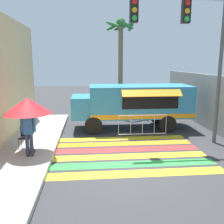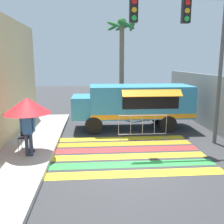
{
  "view_description": "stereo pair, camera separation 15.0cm",
  "coord_description": "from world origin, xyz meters",
  "px_view_note": "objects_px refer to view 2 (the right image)",
  "views": [
    {
      "loc": [
        -1.3,
        -8.19,
        3.57
      ],
      "look_at": [
        -0.25,
        3.09,
        1.29
      ],
      "focal_mm": 40.0,
      "sensor_mm": 36.0,
      "label": 1
    },
    {
      "loc": [
        -1.15,
        -8.2,
        3.57
      ],
      "look_at": [
        -0.25,
        3.09,
        1.29
      ],
      "focal_mm": 40.0,
      "sensor_mm": 36.0,
      "label": 2
    }
  ],
  "objects_px": {
    "food_truck": "(131,102)",
    "folding_chair": "(26,134)",
    "traffic_signal_pole": "(187,35)",
    "barricade_front": "(143,127)",
    "vendor_person": "(28,129)",
    "patio_umbrella": "(27,106)",
    "palm_tree": "(122,48)"
  },
  "relations": [
    {
      "from": "food_truck",
      "to": "folding_chair",
      "type": "relative_size",
      "value": 6.92
    },
    {
      "from": "traffic_signal_pole",
      "to": "barricade_front",
      "type": "height_order",
      "value": "traffic_signal_pole"
    },
    {
      "from": "folding_chair",
      "to": "food_truck",
      "type": "bearing_deg",
      "value": 17.41
    },
    {
      "from": "folding_chair",
      "to": "vendor_person",
      "type": "distance_m",
      "value": 1.11
    },
    {
      "from": "patio_umbrella",
      "to": "folding_chair",
      "type": "relative_size",
      "value": 2.32
    },
    {
      "from": "food_truck",
      "to": "barricade_front",
      "type": "height_order",
      "value": "food_truck"
    },
    {
      "from": "traffic_signal_pole",
      "to": "vendor_person",
      "type": "bearing_deg",
      "value": -167.38
    },
    {
      "from": "food_truck",
      "to": "patio_umbrella",
      "type": "relative_size",
      "value": 2.99
    },
    {
      "from": "patio_umbrella",
      "to": "vendor_person",
      "type": "relative_size",
      "value": 1.18
    },
    {
      "from": "barricade_front",
      "to": "folding_chair",
      "type": "bearing_deg",
      "value": -164.06
    },
    {
      "from": "food_truck",
      "to": "palm_tree",
      "type": "xyz_separation_m",
      "value": [
        -0.05,
        4.1,
        3.06
      ]
    },
    {
      "from": "food_truck",
      "to": "vendor_person",
      "type": "xyz_separation_m",
      "value": [
        -4.42,
        -4.19,
        -0.24
      ]
    },
    {
      "from": "traffic_signal_pole",
      "to": "palm_tree",
      "type": "xyz_separation_m",
      "value": [
        -1.84,
        6.9,
        -0.14
      ]
    },
    {
      "from": "vendor_person",
      "to": "barricade_front",
      "type": "xyz_separation_m",
      "value": [
        4.68,
        2.37,
        -0.63
      ]
    },
    {
      "from": "food_truck",
      "to": "barricade_front",
      "type": "xyz_separation_m",
      "value": [
        0.26,
        -1.82,
        -0.88
      ]
    },
    {
      "from": "food_truck",
      "to": "folding_chair",
      "type": "bearing_deg",
      "value": -145.62
    },
    {
      "from": "food_truck",
      "to": "barricade_front",
      "type": "relative_size",
      "value": 2.73
    },
    {
      "from": "vendor_person",
      "to": "palm_tree",
      "type": "relative_size",
      "value": 0.28
    },
    {
      "from": "traffic_signal_pole",
      "to": "palm_tree",
      "type": "bearing_deg",
      "value": 104.96
    },
    {
      "from": "folding_chair",
      "to": "barricade_front",
      "type": "distance_m",
      "value": 5.23
    },
    {
      "from": "patio_umbrella",
      "to": "palm_tree",
      "type": "xyz_separation_m",
      "value": [
        4.45,
        7.86,
        2.53
      ]
    },
    {
      "from": "patio_umbrella",
      "to": "barricade_front",
      "type": "relative_size",
      "value": 0.91
    },
    {
      "from": "barricade_front",
      "to": "palm_tree",
      "type": "height_order",
      "value": "palm_tree"
    },
    {
      "from": "vendor_person",
      "to": "palm_tree",
      "type": "distance_m",
      "value": 9.93
    },
    {
      "from": "folding_chair",
      "to": "palm_tree",
      "type": "bearing_deg",
      "value": 40.39
    },
    {
      "from": "patio_umbrella",
      "to": "palm_tree",
      "type": "height_order",
      "value": "palm_tree"
    },
    {
      "from": "barricade_front",
      "to": "palm_tree",
      "type": "xyz_separation_m",
      "value": [
        -0.32,
        5.92,
        3.94
      ]
    },
    {
      "from": "food_truck",
      "to": "barricade_front",
      "type": "distance_m",
      "value": 2.04
    },
    {
      "from": "vendor_person",
      "to": "barricade_front",
      "type": "bearing_deg",
      "value": 17.72
    },
    {
      "from": "palm_tree",
      "to": "vendor_person",
      "type": "bearing_deg",
      "value": -117.77
    },
    {
      "from": "traffic_signal_pole",
      "to": "patio_umbrella",
      "type": "distance_m",
      "value": 6.9
    },
    {
      "from": "traffic_signal_pole",
      "to": "patio_umbrella",
      "type": "xyz_separation_m",
      "value": [
        -6.29,
        -0.96,
        -2.67
      ]
    }
  ]
}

